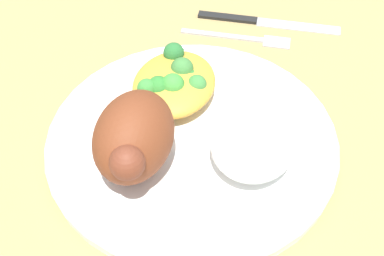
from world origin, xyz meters
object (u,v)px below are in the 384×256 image
knife (256,20)px  fork (242,37)px  roasted_chicken (134,138)px  plate (192,140)px  mac_cheese_with_broccoli (174,82)px  rice_pile (253,144)px

knife → fork: bearing=-14.0°
knife → roasted_chicken: bearing=-12.1°
roasted_chicken → fork: roasted_chicken is taller
plate → knife: bearing=174.9°
plate → knife: 0.24m
roasted_chicken → knife: bearing=167.9°
roasted_chicken → fork: 0.26m
roasted_chicken → fork: size_ratio=0.76×
roasted_chicken → knife: (-0.29, 0.06, -0.06)m
fork → knife: knife is taller
mac_cheese_with_broccoli → roasted_chicken: bearing=-2.4°
rice_pile → roasted_chicken: bearing=-68.0°
mac_cheese_with_broccoli → knife: size_ratio=0.57×
fork → knife: bearing=166.0°
mac_cheese_with_broccoli → fork: (-0.14, 0.05, -0.03)m
plate → fork: plate is taller
fork → knife: (-0.04, 0.01, 0.00)m
plate → mac_cheese_with_broccoli: 0.07m
plate → roasted_chicken: 0.08m
roasted_chicken → mac_cheese_with_broccoli: (-0.11, 0.00, -0.02)m
plate → roasted_chicken: (0.05, -0.04, 0.05)m
rice_pile → mac_cheese_with_broccoli: bearing=-122.8°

